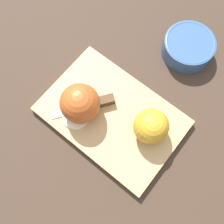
{
  "coord_description": "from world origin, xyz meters",
  "views": [
    {
      "loc": [
        -0.09,
        0.16,
        0.59
      ],
      "look_at": [
        0.0,
        0.0,
        0.04
      ],
      "focal_mm": 42.0,
      "sensor_mm": 36.0,
      "label": 1
    }
  ],
  "objects": [
    {
      "name": "apple_slice",
      "position": [
        0.07,
        0.05,
        0.02
      ],
      "size": [
        0.06,
        0.06,
        0.01
      ],
      "color": "beige",
      "rests_on": "cutting_board"
    },
    {
      "name": "cutting_board",
      "position": [
        0.0,
        0.0,
        0.01
      ],
      "size": [
        0.35,
        0.26,
        0.02
      ],
      "color": "tan",
      "rests_on": "ground_plane"
    },
    {
      "name": "apple_half_left",
      "position": [
        -0.09,
        -0.01,
        0.06
      ],
      "size": [
        0.08,
        0.08,
        0.08
      ],
      "rotation": [
        0.0,
        0.0,
        5.34
      ],
      "color": "gold",
      "rests_on": "cutting_board"
    },
    {
      "name": "ground_plane",
      "position": [
        0.0,
        0.0,
        0.0
      ],
      "size": [
        4.0,
        4.0,
        0.0
      ],
      "primitive_type": "plane",
      "color": "#38281E"
    },
    {
      "name": "knife",
      "position": [
        0.04,
        -0.0,
        0.03
      ],
      "size": [
        0.12,
        0.12,
        0.02
      ],
      "rotation": [
        0.0,
        0.0,
        0.79
      ],
      "color": "silver",
      "rests_on": "cutting_board"
    },
    {
      "name": "apple_half_right",
      "position": [
        0.07,
        0.02,
        0.06
      ],
      "size": [
        0.09,
        0.09,
        0.09
      ],
      "rotation": [
        0.0,
        0.0,
        2.47
      ],
      "color": "#AD4C1E",
      "rests_on": "cutting_board"
    },
    {
      "name": "bowl",
      "position": [
        -0.08,
        -0.25,
        0.03
      ],
      "size": [
        0.13,
        0.13,
        0.05
      ],
      "color": "#33517F",
      "rests_on": "ground_plane"
    }
  ]
}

